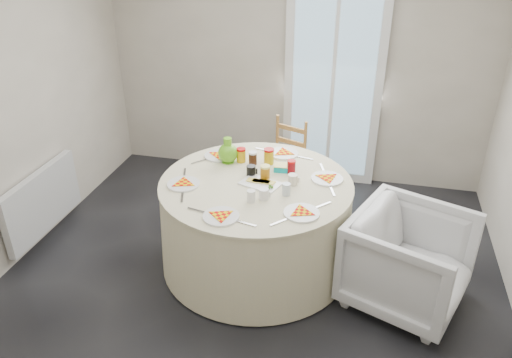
% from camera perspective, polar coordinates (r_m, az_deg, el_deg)
% --- Properties ---
extents(floor, '(4.00, 4.00, 0.00)m').
position_cam_1_polar(floor, '(4.11, -0.76, -11.77)').
color(floor, black).
rests_on(floor, ground).
extents(wall_back, '(4.00, 0.02, 2.60)m').
position_cam_1_polar(wall_back, '(5.28, 4.61, 13.46)').
color(wall_back, '#BCB5A3').
rests_on(wall_back, floor).
extents(glass_door, '(1.00, 0.08, 2.10)m').
position_cam_1_polar(glass_door, '(5.26, 8.79, 10.32)').
color(glass_door, silver).
rests_on(glass_door, floor).
extents(radiator, '(0.07, 1.00, 0.55)m').
position_cam_1_polar(radiator, '(4.80, -23.23, -2.35)').
color(radiator, silver).
rests_on(radiator, floor).
extents(table, '(1.57, 1.57, 0.80)m').
position_cam_1_polar(table, '(4.11, 0.00, -5.22)').
color(table, beige).
rests_on(table, floor).
extents(wooden_chair, '(0.49, 0.48, 0.85)m').
position_cam_1_polar(wooden_chair, '(4.98, 3.04, 2.39)').
color(wooden_chair, '#9E6A3A').
rests_on(wooden_chair, floor).
extents(armchair, '(0.99, 1.02, 0.82)m').
position_cam_1_polar(armchair, '(3.88, 17.08, -8.75)').
color(armchair, silver).
rests_on(armchair, floor).
extents(place_settings, '(1.64, 1.64, 0.03)m').
position_cam_1_polar(place_settings, '(3.91, 0.00, -0.39)').
color(place_settings, white).
rests_on(place_settings, table).
extents(jar_cluster, '(0.57, 0.42, 0.15)m').
position_cam_1_polar(jar_cluster, '(4.12, 0.97, 1.98)').
color(jar_cluster, olive).
rests_on(jar_cluster, table).
extents(butter_tub, '(0.15, 0.11, 0.05)m').
position_cam_1_polar(butter_tub, '(4.08, 3.03, 1.12)').
color(butter_tub, '#059BAA').
rests_on(butter_tub, table).
extents(green_pitcher, '(0.17, 0.17, 0.21)m').
position_cam_1_polar(green_pitcher, '(4.19, -3.23, 3.16)').
color(green_pitcher, '#5DB21C').
rests_on(green_pitcher, table).
extents(cheese_platter, '(0.34, 0.28, 0.04)m').
position_cam_1_polar(cheese_platter, '(3.87, 0.50, -0.62)').
color(cheese_platter, white).
rests_on(cheese_platter, table).
extents(mugs_glasses, '(0.74, 0.74, 0.10)m').
position_cam_1_polar(mugs_glasses, '(3.85, 1.60, -0.17)').
color(mugs_glasses, gray).
rests_on(mugs_glasses, table).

